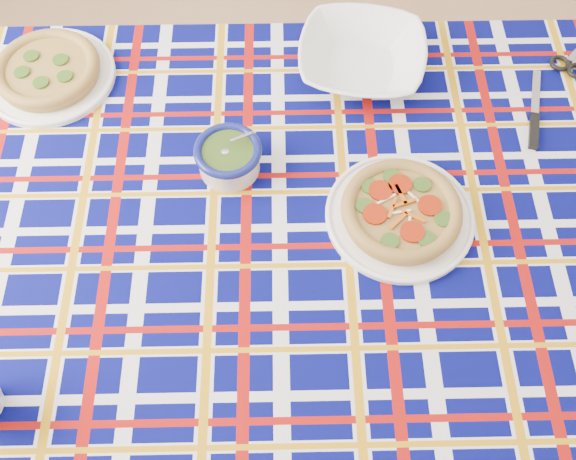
{
  "coord_description": "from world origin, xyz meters",
  "views": [
    {
      "loc": [
        -0.34,
        -0.98,
        1.95
      ],
      "look_at": [
        -0.31,
        -0.34,
        0.83
      ],
      "focal_mm": 40.0,
      "sensor_mm": 36.0,
      "label": 1
    }
  ],
  "objects_px": {
    "pesto_bowl": "(228,156)",
    "serving_bowl": "(362,58)",
    "main_focaccia_plate": "(401,211)",
    "dining_table": "(311,229)"
  },
  "relations": [
    {
      "from": "main_focaccia_plate",
      "to": "pesto_bowl",
      "type": "xyz_separation_m",
      "value": [
        -0.35,
        0.14,
        0.01
      ]
    },
    {
      "from": "main_focaccia_plate",
      "to": "serving_bowl",
      "type": "distance_m",
      "value": 0.42
    },
    {
      "from": "dining_table",
      "to": "serving_bowl",
      "type": "bearing_deg",
      "value": 71.74
    },
    {
      "from": "serving_bowl",
      "to": "dining_table",
      "type": "bearing_deg",
      "value": -109.28
    },
    {
      "from": "dining_table",
      "to": "pesto_bowl",
      "type": "distance_m",
      "value": 0.24
    },
    {
      "from": "pesto_bowl",
      "to": "main_focaccia_plate",
      "type": "bearing_deg",
      "value": -21.77
    },
    {
      "from": "dining_table",
      "to": "main_focaccia_plate",
      "type": "xyz_separation_m",
      "value": [
        0.18,
        -0.03,
        0.11
      ]
    },
    {
      "from": "main_focaccia_plate",
      "to": "pesto_bowl",
      "type": "distance_m",
      "value": 0.38
    },
    {
      "from": "pesto_bowl",
      "to": "serving_bowl",
      "type": "xyz_separation_m",
      "value": [
        0.31,
        0.28,
        -0.01
      ]
    },
    {
      "from": "pesto_bowl",
      "to": "serving_bowl",
      "type": "height_order",
      "value": "pesto_bowl"
    }
  ]
}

